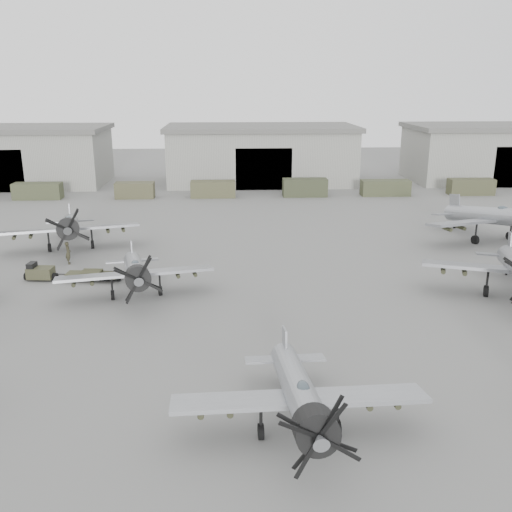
{
  "coord_description": "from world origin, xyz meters",
  "views": [
    {
      "loc": [
        -5.41,
        -26.73,
        15.02
      ],
      "look_at": [
        -3.27,
        14.14,
        2.5
      ],
      "focal_mm": 40.0,
      "sensor_mm": 36.0,
      "label": 1
    }
  ],
  "objects_px": {
    "aircraft_far_0": "(69,226)",
    "aircraft_far_1": "(497,217)",
    "aircraft_mid_1": "(135,271)",
    "tug_trailer": "(60,274)",
    "aircraft_near_1": "(301,396)",
    "ground_crew": "(68,253)"
  },
  "relations": [
    {
      "from": "tug_trailer",
      "to": "ground_crew",
      "type": "relative_size",
      "value": 3.69
    },
    {
      "from": "aircraft_mid_1",
      "to": "aircraft_far_0",
      "type": "distance_m",
      "value": 14.92
    },
    {
      "from": "aircraft_mid_1",
      "to": "aircraft_far_1",
      "type": "xyz_separation_m",
      "value": [
        32.67,
        13.28,
        0.5
      ]
    },
    {
      "from": "aircraft_far_0",
      "to": "aircraft_far_1",
      "type": "height_order",
      "value": "aircraft_far_1"
    },
    {
      "from": "aircraft_near_1",
      "to": "ground_crew",
      "type": "xyz_separation_m",
      "value": [
        -16.73,
        26.04,
        -1.08
      ]
    },
    {
      "from": "aircraft_mid_1",
      "to": "tug_trailer",
      "type": "bearing_deg",
      "value": 135.75
    },
    {
      "from": "aircraft_near_1",
      "to": "tug_trailer",
      "type": "bearing_deg",
      "value": 124.72
    },
    {
      "from": "aircraft_mid_1",
      "to": "aircraft_far_0",
      "type": "height_order",
      "value": "aircraft_far_0"
    },
    {
      "from": "aircraft_near_1",
      "to": "tug_trailer",
      "type": "relative_size",
      "value": 1.56
    },
    {
      "from": "aircraft_far_1",
      "to": "tug_trailer",
      "type": "xyz_separation_m",
      "value": [
        -39.28,
        -9.09,
        -2.01
      ]
    },
    {
      "from": "aircraft_mid_1",
      "to": "aircraft_far_0",
      "type": "relative_size",
      "value": 0.89
    },
    {
      "from": "tug_trailer",
      "to": "ground_crew",
      "type": "bearing_deg",
      "value": 101.53
    },
    {
      "from": "ground_crew",
      "to": "tug_trailer",
      "type": "bearing_deg",
      "value": 166.04
    },
    {
      "from": "aircraft_mid_1",
      "to": "aircraft_far_1",
      "type": "bearing_deg",
      "value": 10.27
    },
    {
      "from": "aircraft_far_0",
      "to": "tug_trailer",
      "type": "distance_m",
      "value": 8.74
    },
    {
      "from": "aircraft_far_1",
      "to": "aircraft_mid_1",
      "type": "bearing_deg",
      "value": -174.34
    },
    {
      "from": "aircraft_near_1",
      "to": "aircraft_far_0",
      "type": "distance_m",
      "value": 34.98
    },
    {
      "from": "ground_crew",
      "to": "aircraft_near_1",
      "type": "bearing_deg",
      "value": -167.07
    },
    {
      "from": "aircraft_near_1",
      "to": "aircraft_far_1",
      "type": "distance_m",
      "value": 38.49
    },
    {
      "from": "aircraft_near_1",
      "to": "aircraft_mid_1",
      "type": "xyz_separation_m",
      "value": [
        -9.68,
        17.58,
        -0.0
      ]
    },
    {
      "from": "aircraft_far_0",
      "to": "tug_trailer",
      "type": "bearing_deg",
      "value": -95.06
    },
    {
      "from": "aircraft_far_1",
      "to": "ground_crew",
      "type": "bearing_deg",
      "value": 170.46
    }
  ]
}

